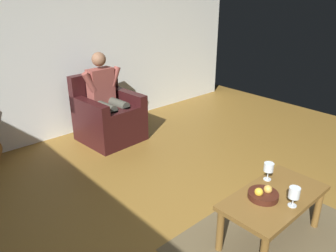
{
  "coord_description": "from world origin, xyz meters",
  "views": [
    {
      "loc": [
        1.88,
        1.29,
        2.03
      ],
      "look_at": [
        -0.31,
        -1.16,
        0.66
      ],
      "focal_mm": 35.26,
      "sensor_mm": 36.0,
      "label": 1
    }
  ],
  "objects": [
    {
      "name": "ground_plane",
      "position": [
        0.0,
        0.0,
        0.0
      ],
      "size": [
        7.66,
        7.66,
        0.0
      ],
      "primitive_type": "plane",
      "color": "brown"
    },
    {
      "name": "wall_back",
      "position": [
        0.0,
        -3.15,
        1.32
      ],
      "size": [
        6.78,
        0.06,
        2.64
      ],
      "primitive_type": "cube",
      "color": "silver",
      "rests_on": "ground"
    },
    {
      "name": "rug",
      "position": [
        -0.33,
        0.16,
        0.0
      ],
      "size": [
        1.69,
        1.12,
        0.01
      ],
      "primitive_type": "cube",
      "rotation": [
        0.0,
        0.0,
        0.01
      ],
      "color": "brown",
      "rests_on": "ground"
    },
    {
      "name": "armchair",
      "position": [
        -0.41,
        -2.56,
        0.33
      ],
      "size": [
        0.82,
        0.83,
        0.94
      ],
      "rotation": [
        0.0,
        0.0,
        0.07
      ],
      "color": "black",
      "rests_on": "ground"
    },
    {
      "name": "person_seated",
      "position": [
        -0.41,
        -2.55,
        0.67
      ],
      "size": [
        0.63,
        0.59,
        1.24
      ],
      "rotation": [
        0.0,
        0.0,
        0.07
      ],
      "color": "brown",
      "rests_on": "ground"
    },
    {
      "name": "coffee_table",
      "position": [
        -0.33,
        0.16,
        0.37
      ],
      "size": [
        0.99,
        0.52,
        0.44
      ],
      "rotation": [
        0.0,
        0.0,
        0.01
      ],
      "color": "brown",
      "rests_on": "ground"
    },
    {
      "name": "wine_glass_near",
      "position": [
        -0.3,
        0.33,
        0.55
      ],
      "size": [
        0.09,
        0.09,
        0.17
      ],
      "color": "silver",
      "rests_on": "coffee_table"
    },
    {
      "name": "wine_glass_far",
      "position": [
        -0.5,
        -0.02,
        0.56
      ],
      "size": [
        0.09,
        0.09,
        0.17
      ],
      "color": "silver",
      "rests_on": "coffee_table"
    },
    {
      "name": "fruit_bowl",
      "position": [
        -0.22,
        0.11,
        0.47
      ],
      "size": [
        0.25,
        0.25,
        0.11
      ],
      "color": "#3D1A11",
      "rests_on": "coffee_table"
    }
  ]
}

